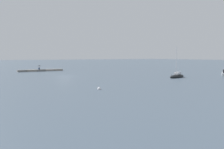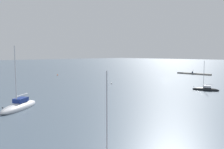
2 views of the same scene
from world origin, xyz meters
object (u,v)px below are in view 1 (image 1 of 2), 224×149
Objects in this scene: person_seated_blue_left at (39,69)px; sailboat_black_outer at (177,76)px; mooring_buoy_near at (99,89)px; umbrella_open_black at (39,66)px.

sailboat_black_outer is (-19.16, 34.77, -0.53)m from person_seated_blue_left.
mooring_buoy_near is (2.66, 41.38, -0.71)m from person_seated_blue_left.
person_seated_blue_left is at bearing 83.12° from umbrella_open_black.
person_seated_blue_left reaches higher than mooring_buoy_near.
person_seated_blue_left is at bearing 12.33° from sailboat_black_outer.
umbrella_open_black is 39.81m from sailboat_black_outer.
sailboat_black_outer is (-19.15, 34.88, -1.38)m from umbrella_open_black.
person_seated_blue_left is at bearing -93.67° from mooring_buoy_near.
sailboat_black_outer reaches higher than umbrella_open_black.
umbrella_open_black is at bearing 12.24° from sailboat_black_outer.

